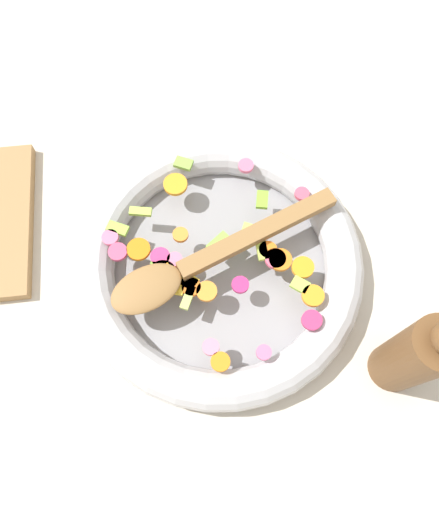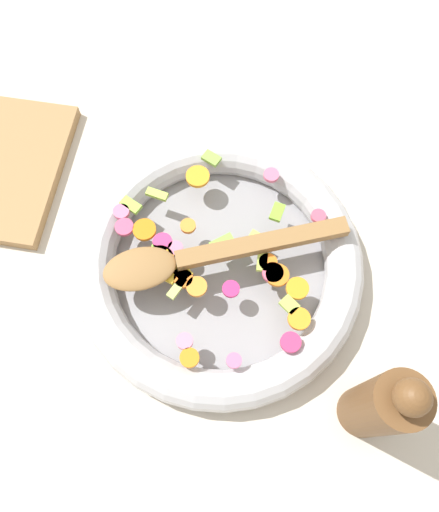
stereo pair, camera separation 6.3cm
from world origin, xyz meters
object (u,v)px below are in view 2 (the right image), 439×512
Objects in this scene: pepper_mill at (382,406)px; cutting_board at (11,168)px; wooden_spoon at (200,256)px; skillet at (220,264)px.

pepper_mill reaches higher than cutting_board.
pepper_mill is at bearing -123.15° from wooden_spoon.
wooden_spoon is 1.57× the size of pepper_mill.
pepper_mill is 0.59m from cutting_board.
wooden_spoon is 0.27m from pepper_mill.
wooden_spoon reaches higher than skillet.
cutting_board is at bearing 69.77° from wooden_spoon.
pepper_mill is (-0.14, -0.22, 0.02)m from wooden_spoon.
wooden_spoon is at bearing 111.92° from skillet.
pepper_mill is at bearing -127.69° from skillet.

